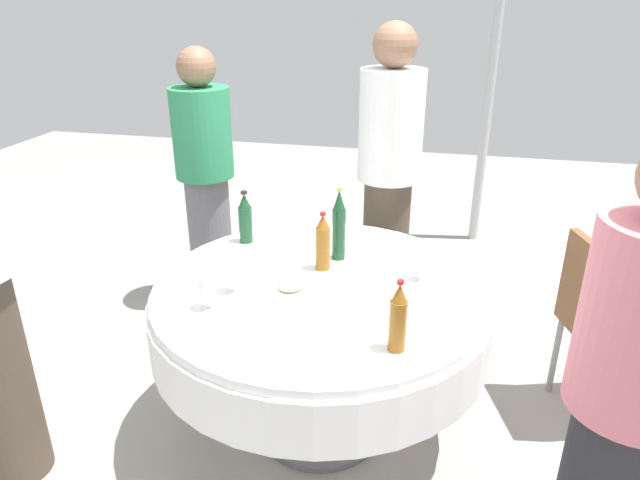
{
  "coord_description": "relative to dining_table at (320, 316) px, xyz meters",
  "views": [
    {
      "loc": [
        -2.02,
        -0.46,
        1.85
      ],
      "look_at": [
        0.0,
        0.0,
        0.94
      ],
      "focal_mm": 32.26,
      "sensor_mm": 36.0,
      "label": 1
    }
  ],
  "objects": [
    {
      "name": "spoon_front",
      "position": [
        -0.04,
        0.48,
        0.15
      ],
      "size": [
        0.09,
        0.17,
        0.0
      ],
      "primitive_type": "cube",
      "rotation": [
        0.0,
        0.0,
        2.01
      ],
      "color": "silver",
      "rests_on": "dining_table"
    },
    {
      "name": "dining_table",
      "position": [
        0.0,
        0.0,
        0.0
      ],
      "size": [
        1.39,
        1.39,
        0.74
      ],
      "color": "white",
      "rests_on": "ground_plane"
    },
    {
      "name": "plate_inner",
      "position": [
        -0.08,
        0.1,
        0.16
      ],
      "size": [
        0.26,
        0.26,
        0.04
      ],
      "color": "white",
      "rests_on": "dining_table"
    },
    {
      "name": "tent_pole_main",
      "position": [
        2.41,
        -0.72,
        0.65
      ],
      "size": [
        0.07,
        0.07,
        2.48
      ],
      "primitive_type": "cylinder",
      "color": "#B2B5B7",
      "rests_on": "ground_plane"
    },
    {
      "name": "plate_far",
      "position": [
        0.46,
        0.12,
        0.16
      ],
      "size": [
        0.21,
        0.21,
        0.02
      ],
      "color": "white",
      "rests_on": "dining_table"
    },
    {
      "name": "bottle_amber_east",
      "position": [
        0.15,
        0.02,
        0.27
      ],
      "size": [
        0.06,
        0.06,
        0.26
      ],
      "color": "#8C5619",
      "rests_on": "dining_table"
    },
    {
      "name": "wine_glass_near",
      "position": [
        -0.14,
        0.33,
        0.25
      ],
      "size": [
        0.07,
        0.07,
        0.14
      ],
      "color": "white",
      "rests_on": "dining_table"
    },
    {
      "name": "person_left",
      "position": [
        0.98,
        -0.16,
        0.31
      ],
      "size": [
        0.34,
        0.34,
        1.71
      ],
      "rotation": [
        0.0,
        0.0,
        4.55
      ],
      "color": "#4C3F33",
      "rests_on": "ground_plane"
    },
    {
      "name": "chair_near",
      "position": [
        0.38,
        -1.2,
        -0.07
      ],
      "size": [
        0.5,
        0.5,
        0.87
      ],
      "rotation": [
        0.0,
        0.0,
        3.44
      ],
      "color": "brown",
      "rests_on": "ground_plane"
    },
    {
      "name": "person_front",
      "position": [
        1.0,
        0.92,
        0.23
      ],
      "size": [
        0.34,
        0.34,
        1.57
      ],
      "rotation": [
        0.0,
        0.0,
        -0.83
      ],
      "color": "slate",
      "rests_on": "ground_plane"
    },
    {
      "name": "wine_glass_rear",
      "position": [
        -0.28,
        0.37,
        0.24
      ],
      "size": [
        0.07,
        0.07,
        0.13
      ],
      "color": "white",
      "rests_on": "dining_table"
    },
    {
      "name": "bottle_dark_green_left",
      "position": [
        0.35,
        0.44,
        0.27
      ],
      "size": [
        0.06,
        0.06,
        0.25
      ],
      "color": "#194728",
      "rests_on": "dining_table"
    },
    {
      "name": "plate_south",
      "position": [
        -0.18,
        -0.43,
        0.16
      ],
      "size": [
        0.25,
        0.25,
        0.02
      ],
      "color": "white",
      "rests_on": "dining_table"
    },
    {
      "name": "ground_plane",
      "position": [
        0.0,
        0.0,
        -0.59
      ],
      "size": [
        10.0,
        10.0,
        0.0
      ],
      "primitive_type": "plane",
      "color": "gray"
    },
    {
      "name": "person_right",
      "position": [
        -0.63,
        -1.0,
        0.23
      ],
      "size": [
        0.34,
        0.34,
        1.57
      ],
      "rotation": [
        0.0,
        0.0,
        2.58
      ],
      "color": "#26262B",
      "rests_on": "ground_plane"
    },
    {
      "name": "bottle_dark_green_front",
      "position": [
        0.27,
        -0.02,
        0.3
      ],
      "size": [
        0.06,
        0.06,
        0.33
      ],
      "color": "#194728",
      "rests_on": "dining_table"
    },
    {
      "name": "wine_glass_east",
      "position": [
        0.13,
        -0.39,
        0.26
      ],
      "size": [
        0.06,
        0.06,
        0.15
      ],
      "color": "white",
      "rests_on": "dining_table"
    },
    {
      "name": "folded_napkin",
      "position": [
        0.43,
        -0.15,
        0.16
      ],
      "size": [
        0.19,
        0.19,
        0.02
      ],
      "primitive_type": "cube",
      "rotation": [
        0.0,
        0.0,
        0.05
      ],
      "color": "white",
      "rests_on": "dining_table"
    },
    {
      "name": "bottle_amber_right",
      "position": [
        -0.39,
        -0.35,
        0.27
      ],
      "size": [
        0.06,
        0.06,
        0.26
      ],
      "color": "#8C5619",
      "rests_on": "dining_table"
    },
    {
      "name": "spoon_left",
      "position": [
        0.21,
        -0.21,
        0.15
      ],
      "size": [
        0.14,
        0.13,
        0.0
      ],
      "primitive_type": "cube",
      "rotation": [
        0.0,
        0.0,
        0.75
      ],
      "color": "silver",
      "rests_on": "dining_table"
    }
  ]
}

